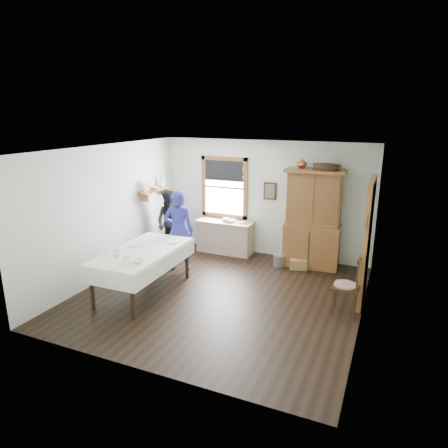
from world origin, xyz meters
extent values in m
cube|color=black|center=(0.00, 0.00, 0.01)|extent=(5.00, 5.00, 0.01)
cube|color=silver|center=(0.00, 0.00, 2.70)|extent=(5.00, 5.00, 0.01)
cube|color=white|center=(0.00, 2.50, 1.35)|extent=(5.00, 0.01, 2.70)
cube|color=white|center=(0.00, -2.50, 1.35)|extent=(5.00, 0.01, 2.70)
cube|color=white|center=(-2.50, 0.00, 1.35)|extent=(0.01, 5.00, 2.70)
cube|color=white|center=(2.50, 0.00, 1.35)|extent=(0.01, 5.00, 2.70)
cube|color=white|center=(-1.00, 2.48, 1.55)|extent=(1.00, 0.02, 1.30)
cube|color=#9A592F|center=(-1.00, 2.46, 2.25)|extent=(1.18, 0.06, 0.09)
cube|color=#9A592F|center=(-1.00, 2.46, 0.85)|extent=(1.18, 0.06, 0.09)
cube|color=#9A592F|center=(-1.54, 2.46, 1.55)|extent=(0.09, 0.06, 1.48)
cube|color=#9A592F|center=(-0.46, 2.46, 1.55)|extent=(0.09, 0.06, 1.48)
cube|color=black|center=(-1.00, 2.44, 1.96)|extent=(0.98, 0.03, 0.48)
cube|color=#433B30|center=(2.47, 0.85, 1.05)|extent=(0.03, 0.90, 2.10)
cube|color=#9A592F|center=(2.44, 0.34, 1.05)|extent=(0.08, 0.12, 2.10)
cube|color=#9A592F|center=(2.44, 1.36, 1.05)|extent=(0.08, 0.12, 2.10)
cube|color=#9A592F|center=(2.44, 0.85, 2.16)|extent=(0.08, 1.14, 0.12)
cube|color=#9A592F|center=(-2.37, 1.50, 1.55)|extent=(0.24, 1.00, 0.04)
cube|color=#9A592F|center=(-2.37, 1.10, 1.45)|extent=(0.22, 0.03, 0.18)
cube|color=#9A592F|center=(-2.37, 1.90, 1.45)|extent=(0.22, 0.03, 0.18)
cube|color=tan|center=(-2.37, 1.20, 1.68)|extent=(0.03, 0.22, 0.24)
cylinder|color=white|center=(-2.37, 1.85, 1.68)|extent=(0.12, 0.12, 0.22)
cube|color=#321E11|center=(0.15, 2.46, 1.55)|extent=(0.30, 0.04, 0.40)
torus|color=black|center=(2.45, 0.30, 1.72)|extent=(0.01, 0.27, 0.27)
cube|color=tan|center=(-0.86, 2.20, 0.39)|extent=(1.38, 0.53, 0.79)
cube|color=#9A592F|center=(1.23, 2.14, 1.08)|extent=(1.29, 0.66, 2.16)
cube|color=white|center=(-1.37, -0.49, 0.42)|extent=(1.15, 2.13, 0.85)
cube|color=#321E11|center=(2.21, 0.21, 0.52)|extent=(0.51, 0.51, 1.03)
cube|color=#95989C|center=(0.60, 1.82, 0.13)|extent=(0.28, 0.28, 0.27)
cube|color=olive|center=(1.03, 1.86, 0.11)|extent=(0.43, 0.36, 0.22)
imported|color=navy|center=(-1.32, 0.78, 0.81)|extent=(0.69, 0.57, 1.61)
imported|color=black|center=(-1.97, 1.53, 0.72)|extent=(0.72, 0.57, 1.44)
imported|color=white|center=(-1.61, -0.91, 0.90)|extent=(0.17, 0.17, 0.10)
imported|color=white|center=(-1.25, -1.12, 0.90)|extent=(0.12, 0.12, 0.10)
imported|color=white|center=(-1.07, -1.04, 0.87)|extent=(0.23, 0.23, 0.05)
imported|color=brown|center=(-0.52, 2.17, 0.80)|extent=(0.25, 0.27, 0.02)
imported|color=white|center=(-0.68, 2.16, 0.82)|extent=(0.26, 0.26, 0.07)
imported|color=white|center=(-2.37, 1.55, 1.60)|extent=(0.22, 0.22, 0.05)
camera|label=1|loc=(2.80, -6.26, 3.30)|focal=32.00mm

